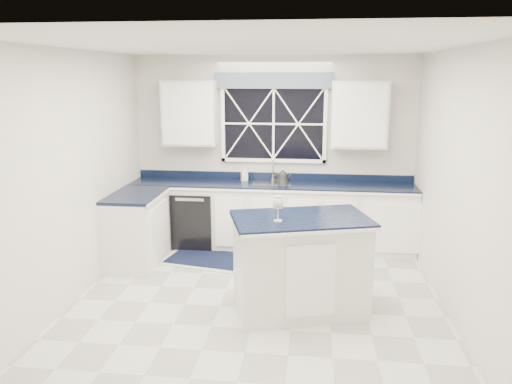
# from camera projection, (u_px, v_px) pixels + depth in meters

# --- Properties ---
(ground) EXTENTS (4.50, 4.50, 0.00)m
(ground) POSITION_uv_depth(u_px,v_px,m) (256.00, 308.00, 5.32)
(ground) COLOR silver
(ground) RESTS_ON ground
(back_wall) EXTENTS (4.00, 0.10, 2.70)m
(back_wall) POSITION_uv_depth(u_px,v_px,m) (274.00, 151.00, 7.19)
(back_wall) COLOR silver
(back_wall) RESTS_ON ground
(base_cabinets) EXTENTS (3.99, 1.60, 0.90)m
(base_cabinets) POSITION_uv_depth(u_px,v_px,m) (247.00, 220.00, 6.98)
(base_cabinets) COLOR white
(base_cabinets) RESTS_ON ground
(countertop) EXTENTS (3.98, 0.64, 0.04)m
(countertop) POSITION_uv_depth(u_px,v_px,m) (272.00, 185.00, 7.00)
(countertop) COLOR black
(countertop) RESTS_ON base_cabinets
(dishwasher) EXTENTS (0.60, 0.58, 0.82)m
(dishwasher) POSITION_uv_depth(u_px,v_px,m) (196.00, 217.00, 7.24)
(dishwasher) COLOR black
(dishwasher) RESTS_ON ground
(window) EXTENTS (1.65, 0.09, 1.26)m
(window) POSITION_uv_depth(u_px,v_px,m) (274.00, 118.00, 7.03)
(window) COLOR black
(window) RESTS_ON ground
(upper_cabinets) EXTENTS (3.10, 0.34, 0.90)m
(upper_cabinets) POSITION_uv_depth(u_px,v_px,m) (273.00, 114.00, 6.90)
(upper_cabinets) COLOR white
(upper_cabinets) RESTS_ON ground
(faucet) EXTENTS (0.05, 0.20, 0.30)m
(faucet) POSITION_uv_depth(u_px,v_px,m) (273.00, 170.00, 7.14)
(faucet) COLOR #AEAEB0
(faucet) RESTS_ON countertop
(island) EXTENTS (1.54, 1.18, 1.02)m
(island) POSITION_uv_depth(u_px,v_px,m) (300.00, 264.00, 5.18)
(island) COLOR white
(island) RESTS_ON ground
(rug) EXTENTS (1.41, 1.01, 0.02)m
(rug) POSITION_uv_depth(u_px,v_px,m) (212.00, 259.00, 6.71)
(rug) COLOR #BABAB5
(rug) RESTS_ON ground
(kettle) EXTENTS (0.25, 0.19, 0.18)m
(kettle) POSITION_uv_depth(u_px,v_px,m) (283.00, 176.00, 7.06)
(kettle) COLOR #2F2F31
(kettle) RESTS_ON countertop
(wine_glass) EXTENTS (0.11, 0.11, 0.26)m
(wine_glass) POSITION_uv_depth(u_px,v_px,m) (278.00, 204.00, 4.89)
(wine_glass) COLOR silver
(wine_glass) RESTS_ON island
(soap_bottle) EXTENTS (0.12, 0.12, 0.20)m
(soap_bottle) POSITION_uv_depth(u_px,v_px,m) (244.00, 174.00, 7.16)
(soap_bottle) COLOR silver
(soap_bottle) RESTS_ON countertop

